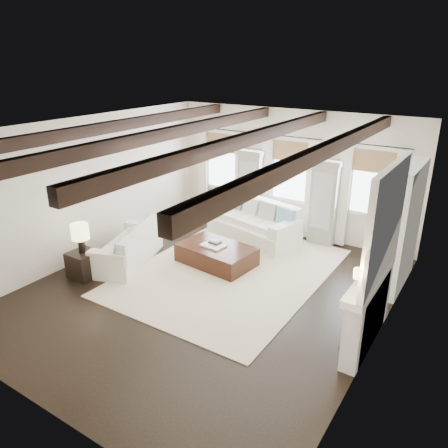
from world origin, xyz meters
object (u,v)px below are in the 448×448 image
Objects in this scene: sofa_back at (255,224)px; side_table_front at (84,264)px; ottoman at (217,255)px; sofa_left at (130,248)px; side_table_back at (238,218)px.

side_table_front is at bearing -118.85° from sofa_back.
ottoman is (-0.03, -1.72, -0.18)m from sofa_back.
sofa_left is 1.32× the size of ottoman.
sofa_left reaches higher than side_table_back.
sofa_left is at bearing -106.43° from side_table_back.
sofa_left is 4.12× the size of side_table_back.
sofa_back is at bearing 57.58° from sofa_left.
side_table_back is (-0.78, 0.47, -0.13)m from sofa_back.
side_table_front reaches higher than ottoman.
side_table_front is at bearing -106.86° from side_table_back.
sofa_back is at bearing 61.15° from side_table_front.
side_table_front is at bearing -129.06° from ottoman.
ottoman is 2.96× the size of side_table_front.
ottoman is 3.11× the size of side_table_back.
sofa_back is 0.92m from side_table_back.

